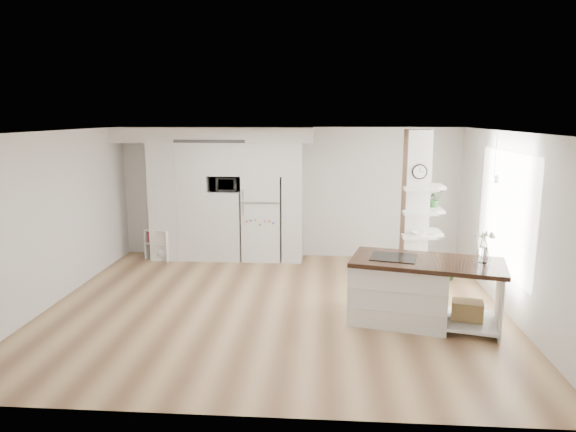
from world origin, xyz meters
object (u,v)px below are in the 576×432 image
at_px(kitchen_island, 408,289).
at_px(floor_plant_a, 449,268).
at_px(bookshelf, 161,246).
at_px(refrigerator, 262,217).

distance_m(kitchen_island, floor_plant_a, 2.25).
xyz_separation_m(bookshelf, floor_plant_a, (5.62, -0.96, -0.06)).
bearing_deg(floor_plant_a, kitchen_island, -117.68).
bearing_deg(floor_plant_a, refrigerator, 161.92).
xyz_separation_m(refrigerator, kitchen_island, (2.49, -3.13, -0.39)).
bearing_deg(bookshelf, refrigerator, 21.56).
height_order(refrigerator, floor_plant_a, refrigerator).
relative_size(refrigerator, floor_plant_a, 4.00).
relative_size(kitchen_island, bookshelf, 3.54).
height_order(refrigerator, kitchen_island, refrigerator).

